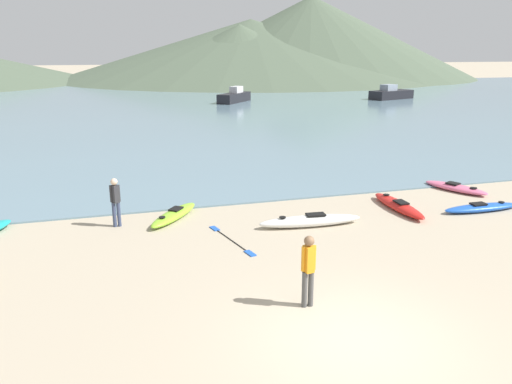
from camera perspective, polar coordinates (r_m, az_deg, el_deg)
The scene contains 15 objects.
ground_plane at distance 10.52m, azimuth 11.22°, elevation -16.12°, with size 400.00×400.00×0.00m, color tan.
bay_water at distance 52.59m, azimuth -11.70°, elevation 9.60°, with size 160.00×70.00×0.06m, color slate.
far_hill_midleft at distance 97.13m, azimuth -1.88°, elevation 15.65°, with size 44.42×44.42×10.15m, color #4C5B47.
far_hill_midright at distance 105.47m, azimuth -0.60°, elevation 16.05°, with size 77.38×77.38×11.52m, color #4C5B47.
far_hill_right at distance 109.70m, azimuth 6.26°, elevation 17.19°, with size 66.66×66.66×16.25m, color #4C5B47.
kayak_on_sand_1 at distance 16.34m, azimuth 6.25°, elevation -3.28°, with size 3.46×0.87×0.41m.
kayak_on_sand_2 at distance 17.17m, azimuth -9.35°, elevation -2.57°, with size 2.16×2.58×0.34m.
kayak_on_sand_3 at distance 21.86m, azimuth 21.86°, elevation 0.47°, with size 1.79×2.74×0.32m.
kayak_on_sand_5 at distance 19.47m, azimuth 24.37°, elevation -1.63°, with size 3.01×0.64×0.31m.
kayak_on_sand_6 at distance 18.61m, azimuth 15.96°, elevation -1.49°, with size 0.69×3.16×0.36m.
person_near_foreground at distance 11.10m, azimuth 6.01°, elevation -8.48°, with size 0.34×0.26×1.68m.
person_near_waterline at distance 16.61m, azimuth -15.78°, elevation -0.80°, with size 0.33×0.29×1.61m.
moored_boat_0 at distance 60.83m, azimuth 15.18°, elevation 10.77°, with size 5.81×3.65×1.67m.
moored_boat_1 at distance 55.20m, azimuth -2.48°, elevation 10.83°, with size 4.63×5.17×1.66m.
loose_paddle at distance 15.11m, azimuth -2.85°, elevation -5.51°, with size 0.82×2.75×0.03m.
Camera 1 is at (-4.35, -7.83, 5.53)m, focal length 35.00 mm.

